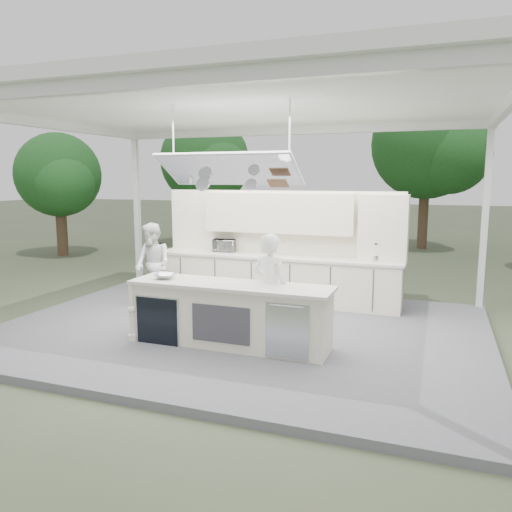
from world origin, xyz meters
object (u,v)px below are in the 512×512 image
at_px(demo_island, 229,314).
at_px(head_chef, 271,289).
at_px(sous_chef, 153,264).
at_px(back_counter, 275,278).

distance_m(demo_island, head_chef, 0.74).
relative_size(demo_island, sous_chef, 1.90).
relative_size(back_counter, sous_chef, 3.10).
relative_size(back_counter, head_chef, 3.00).
bearing_deg(back_counter, demo_island, -86.37).
xyz_separation_m(demo_island, sous_chef, (-2.37, 1.71, 0.34)).
relative_size(head_chef, sous_chef, 1.03).
bearing_deg(demo_island, sous_chef, 144.19).
xyz_separation_m(head_chef, sous_chef, (-2.92, 1.40, -0.03)).
bearing_deg(back_counter, sous_chef, -153.19).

